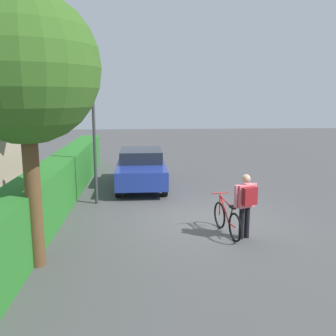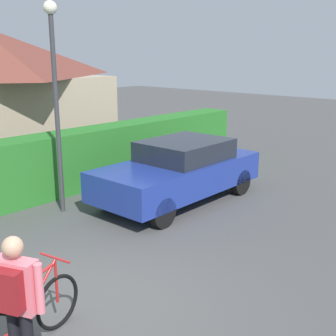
% 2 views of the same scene
% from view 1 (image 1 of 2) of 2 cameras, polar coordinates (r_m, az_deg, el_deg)
% --- Properties ---
extents(ground_plane, '(60.00, 60.00, 0.00)m').
position_cam_1_polar(ground_plane, '(10.90, 6.18, -7.90)').
color(ground_plane, '#4A4A4A').
extents(hedge_row, '(18.48, 0.90, 1.51)m').
position_cam_1_polar(hedge_row, '(10.88, -18.34, -4.28)').
color(hedge_row, '#287327').
rests_on(hedge_row, ground).
extents(parked_car_near, '(4.28, 1.88, 1.45)m').
position_cam_1_polar(parked_car_near, '(14.61, -4.13, 0.07)').
color(parked_car_near, navy).
rests_on(parked_car_near, ground).
extents(bicycle, '(1.68, 0.53, 0.99)m').
position_cam_1_polar(bicycle, '(9.77, 9.01, -7.81)').
color(bicycle, black).
rests_on(bicycle, ground).
extents(person_rider, '(0.48, 0.62, 1.64)m').
position_cam_1_polar(person_rider, '(9.38, 11.86, -4.85)').
color(person_rider, black).
rests_on(person_rider, ground).
extents(street_lamp, '(0.28, 0.28, 4.45)m').
position_cam_1_polar(street_lamp, '(12.18, -11.33, 7.67)').
color(street_lamp, '#38383D').
rests_on(street_lamp, ground).
extents(tree_kerbside, '(2.94, 2.94, 5.52)m').
position_cam_1_polar(tree_kerbside, '(7.86, -21.16, 13.90)').
color(tree_kerbside, brown).
rests_on(tree_kerbside, ground).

